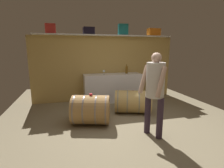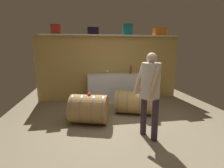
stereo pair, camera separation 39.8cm
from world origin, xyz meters
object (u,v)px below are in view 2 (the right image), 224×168
Objects in this scene: wine_barrel_near at (89,109)px; toolcase_orange at (160,32)px; winemaker_pouring at (150,87)px; tasting_cup at (89,94)px; wine_barrel_far at (134,102)px; toolcase_red at (56,29)px; toolcase_black at (93,31)px; work_cabinet at (116,88)px; wine_bottle_amber at (131,70)px; wine_glass at (107,71)px; toolcase_teal at (128,30)px.

toolcase_orange is at bearing 52.31° from wine_barrel_near.
tasting_cup is at bearing 26.92° from winemaker_pouring.
wine_barrel_far is at bearing -135.68° from toolcase_orange.
toolcase_black is at bearing -2.65° from toolcase_red.
toolcase_red is at bearing 133.14° from wine_barrel_near.
toolcase_red is 0.69× the size of toolcase_orange.
wine_bottle_amber is at bearing 0.88° from work_cabinet.
winemaker_pouring is at bearing -75.06° from toolcase_black.
work_cabinet is 1.14× the size of winemaker_pouring.
work_cabinet is (1.82, -0.18, -1.82)m from toolcase_red.
wine_glass is 1.78m from wine_barrel_near.
work_cabinet is at bearing -17.64° from toolcase_black.
wine_glass is at bearing -32.64° from toolcase_black.
toolcase_orange is 2.83× the size of wine_glass.
wine_barrel_near is at bearing -131.66° from wine_bottle_amber.
winemaker_pouring is (1.10, -0.86, 0.66)m from wine_barrel_near.
wine_barrel_far is at bearing -91.60° from toolcase_teal.
winemaker_pouring is at bearing -90.31° from toolcase_teal.
wine_barrel_near is at bearing -120.60° from work_cabinet.
wine_glass is (-0.30, -0.05, 0.55)m from work_cabinet.
winemaker_pouring is at bearing -74.19° from wine_barrel_far.
wine_glass is at bearing -11.19° from toolcase_red.
tasting_cup reaches higher than wine_barrel_near.
wine_glass is at bearing 135.43° from wine_barrel_far.
toolcase_teal is (1.11, 0.00, 0.07)m from toolcase_black.
wine_glass reaches higher than tasting_cup.
wine_glass is 1.68m from tasting_cup.
wine_bottle_amber is 2.02× the size of wine_glass.
tasting_cup is (-0.21, -1.75, -1.55)m from toolcase_black.
work_cabinet is 0.63m from wine_glass.
work_cabinet is 1.20m from wine_barrel_far.
work_cabinet is 25.92× the size of tasting_cup.
toolcase_orange is 3.18m from winemaker_pouring.
wine_glass is at bearing -175.81° from toolcase_orange.
toolcase_teal reaches higher than toolcase_red.
wine_glass is 0.14× the size of wine_barrel_far.
winemaker_pouring is at bearing -21.62° from wine_barrel_near.
toolcase_orange is 3.36m from tasting_cup.
toolcase_teal is at bearing -2.65° from toolcase_red.
work_cabinet is 6.24× the size of wine_bottle_amber.
toolcase_teal is 0.35× the size of wine_barrel_near.
toolcase_teal is 0.22× the size of winemaker_pouring.
toolcase_red reaches higher than winemaker_pouring.
toolcase_red is at bearing 176.21° from toolcase_black.
wine_barrel_near is (-1.41, -1.58, -0.70)m from wine_bottle_amber.
toolcase_black reaches higher than wine_glass.
toolcase_black is 3.03m from winemaker_pouring.
tasting_cup is at bearing -122.41° from toolcase_teal.
toolcase_red is 1.99m from wine_glass.
wine_bottle_amber is 2.47m from winemaker_pouring.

